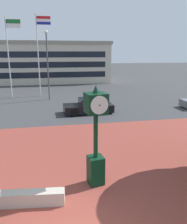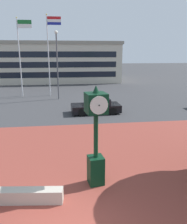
% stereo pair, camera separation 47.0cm
% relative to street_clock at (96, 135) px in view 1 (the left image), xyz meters
% --- Properties ---
extents(plaza_brick_paving, '(44.00, 14.39, 0.01)m').
position_rel_street_clock_xyz_m(plaza_brick_paving, '(-1.20, 0.43, -2.04)').
color(plaza_brick_paving, brown).
rests_on(plaza_brick_paving, ground).
extents(planter_wall, '(3.22, 0.75, 0.50)m').
position_rel_street_clock_xyz_m(planter_wall, '(-2.89, -0.84, -1.79)').
color(planter_wall, '#ADA393').
rests_on(planter_wall, ground).
extents(street_clock, '(0.84, 0.89, 3.95)m').
position_rel_street_clock_xyz_m(street_clock, '(0.00, 0.00, 0.00)').
color(street_clock, black).
rests_on(street_clock, ground).
extents(car_street_far, '(4.22, 2.07, 1.28)m').
position_rel_street_clock_xyz_m(car_street_far, '(1.53, 10.71, -1.47)').
color(car_street_far, black).
rests_on(car_street_far, ground).
extents(flagpole_primary, '(1.65, 0.14, 8.83)m').
position_rel_street_clock_xyz_m(flagpole_primary, '(-5.95, 19.51, 3.13)').
color(flagpole_primary, silver).
rests_on(flagpole_primary, ground).
extents(flagpole_secondary, '(1.65, 0.14, 9.23)m').
position_rel_street_clock_xyz_m(flagpole_secondary, '(-2.70, 19.51, 3.36)').
color(flagpole_secondary, silver).
rests_on(flagpole_secondary, ground).
extents(civic_building, '(20.86, 14.19, 6.82)m').
position_rel_street_clock_xyz_m(civic_building, '(-1.85, 35.85, 1.38)').
color(civic_building, beige).
rests_on(civic_building, ground).
extents(street_lamp_post, '(0.36, 0.36, 7.27)m').
position_rel_street_clock_xyz_m(street_lamp_post, '(-1.81, 17.13, 2.36)').
color(street_lamp_post, '#4C4C51').
rests_on(street_lamp_post, ground).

